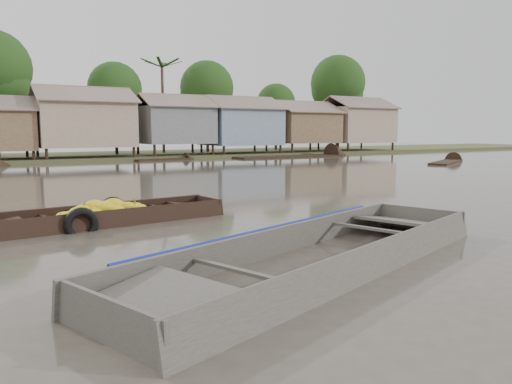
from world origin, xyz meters
TOP-DOWN VIEW (x-y plane):
  - ground at (0.00, 0.00)m, footprint 120.00×120.00m
  - riverbank at (3.03, 31.86)m, footprint 120.00×12.47m
  - banana_boat at (-2.38, 3.41)m, footprint 5.91×2.02m
  - viewer_boat at (-0.22, -2.17)m, footprint 8.34×4.61m
  - distant_boats at (7.63, 24.05)m, footprint 47.88×15.09m

SIDE VIEW (x-z plane):
  - distant_boats at x=7.63m, z-range -0.22..0.12m
  - ground at x=0.00m, z-range 0.00..0.00m
  - viewer_boat at x=-0.22m, z-range -0.25..0.40m
  - banana_boat at x=-2.38m, z-range -0.24..0.58m
  - riverbank at x=3.03m, z-range -2.04..8.18m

